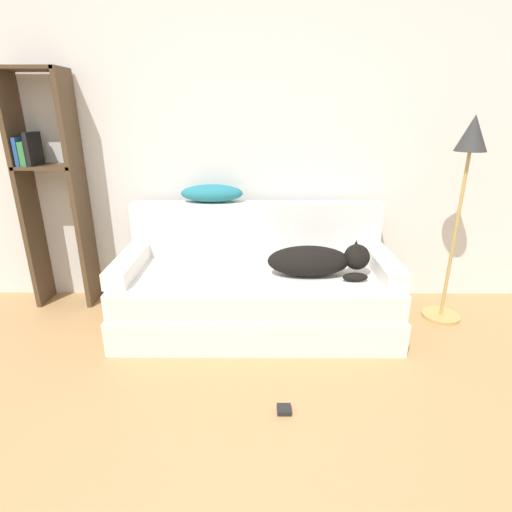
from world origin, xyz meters
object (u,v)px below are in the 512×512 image
at_px(laptop, 230,273).
at_px(floor_lamp, 466,170).
at_px(couch, 256,299).
at_px(bookshelf, 49,182).
at_px(throw_pillow, 212,193).
at_px(power_adapter, 284,410).
at_px(dog, 318,260).

distance_m(laptop, floor_lamp, 1.75).
distance_m(couch, bookshelf, 1.78).
distance_m(throw_pillow, power_adapter, 1.64).
bearing_deg(power_adapter, dog, 72.45).
height_order(couch, bookshelf, bookshelf).
relative_size(bookshelf, floor_lamp, 1.21).
bearing_deg(laptop, dog, -3.82).
bearing_deg(throw_pillow, dog, -30.90).
distance_m(couch, floor_lamp, 1.68).
distance_m(throw_pillow, bookshelf, 1.22).
height_order(laptop, bookshelf, bookshelf).
xyz_separation_m(couch, dog, (0.42, -0.07, 0.33)).
distance_m(couch, throw_pillow, 0.86).
relative_size(couch, laptop, 6.01).
relative_size(dog, floor_lamp, 0.47).
relative_size(couch, dog, 2.79).
height_order(couch, power_adapter, couch).
bearing_deg(dog, floor_lamp, 10.95).
xyz_separation_m(throw_pillow, floor_lamp, (1.75, -0.26, 0.21)).
bearing_deg(power_adapter, laptop, 111.26).
height_order(throw_pillow, bookshelf, bookshelf).
bearing_deg(couch, dog, -9.57).
relative_size(laptop, floor_lamp, 0.22).
xyz_separation_m(dog, floor_lamp, (1.00, 0.19, 0.58)).
bearing_deg(laptop, throw_pillow, 107.27).
bearing_deg(dog, throw_pillow, 149.10).
height_order(throw_pillow, power_adapter, throw_pillow).
xyz_separation_m(dog, laptop, (-0.60, 0.02, -0.10)).
bearing_deg(power_adapter, throw_pillow, 110.66).
xyz_separation_m(dog, power_adapter, (-0.27, -0.84, -0.52)).
relative_size(throw_pillow, floor_lamp, 0.32).
bearing_deg(bookshelf, dog, -13.16).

